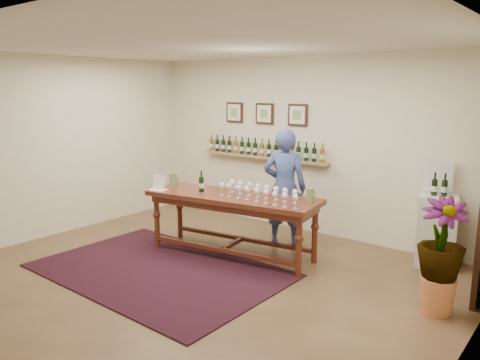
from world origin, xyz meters
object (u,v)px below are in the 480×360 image
Objects in this scene: display_pedestal at (436,230)px; tasting_table at (232,204)px; person at (285,188)px; potted_plant at (441,256)px.

tasting_table is at bearing -149.53° from display_pedestal.
display_pedestal is 0.54× the size of person.
potted_plant reaches higher than tasting_table.
potted_plant reaches higher than display_pedestal.
display_pedestal is 2.12m from person.
display_pedestal is 0.90× the size of potted_plant.
display_pedestal is at bearing 21.40° from tasting_table.
potted_plant is (0.43, -1.39, 0.14)m from display_pedestal.
person is at bearing 161.11° from potted_plant.
tasting_table is at bearing 179.75° from potted_plant.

